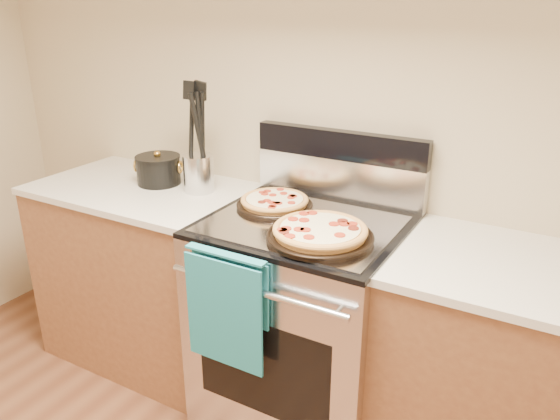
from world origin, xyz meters
The scene contains 17 objects.
wall_back centered at (0.00, 2.00, 1.35)m, with size 4.00×4.00×0.00m, color #C3B38D.
range_body centered at (0.00, 1.65, 0.45)m, with size 0.76×0.68×0.90m, color #B7B7BC.
oven_window centered at (0.00, 1.31, 0.45)m, with size 0.56×0.01×0.40m, color black.
cooktop centered at (0.00, 1.65, 0.91)m, with size 0.76×0.68×0.02m, color black.
backsplash_lower centered at (0.00, 1.96, 1.01)m, with size 0.76×0.06×0.18m, color silver.
backsplash_upper centered at (0.00, 1.96, 1.16)m, with size 0.76×0.06×0.12m, color black.
oven_handle centered at (0.00, 1.27, 0.80)m, with size 0.03×0.03×0.70m, color silver.
dish_towel centered at (-0.12, 1.27, 0.70)m, with size 0.32×0.05×0.42m, color teal, non-canonical shape.
foil_sheet centered at (0.00, 1.62, 0.92)m, with size 0.70×0.55×0.01m, color gray.
cabinet_left centered at (-0.88, 1.68, 0.44)m, with size 1.00×0.62×0.88m, color brown.
countertop_left centered at (-0.88, 1.68, 0.90)m, with size 1.02×0.64×0.03m, color beige.
cabinet_right centered at (0.88, 1.68, 0.44)m, with size 1.00×0.62×0.88m, color brown.
countertop_right centered at (0.88, 1.68, 0.90)m, with size 1.02×0.64×0.03m, color beige.
pepperoni_pizza_back centered at (-0.18, 1.72, 0.95)m, with size 0.31×0.31×0.04m, color #C2853B, non-canonical shape.
pepperoni_pizza_front centered at (0.12, 1.52, 0.95)m, with size 0.38×0.38×0.05m, color #C2853B, non-canonical shape.
utensil_crock centered at (-0.60, 1.76, 1.00)m, with size 0.14×0.14×0.17m, color silver.
saucepan centered at (-0.84, 1.76, 0.97)m, with size 0.20×0.20×0.12m, color black.
Camera 1 is at (0.88, -0.10, 1.74)m, focal length 35.00 mm.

